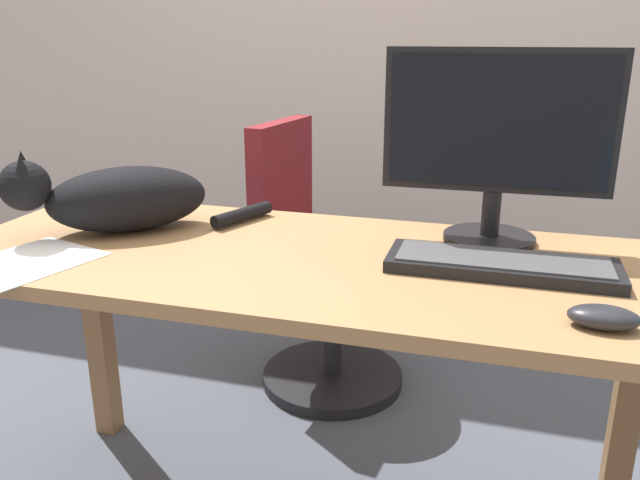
# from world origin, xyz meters

# --- Properties ---
(desk) EXTENTS (1.54, 0.62, 0.72)m
(desk) POSITION_xyz_m (0.00, 0.00, 0.62)
(desk) COLOR #9E7247
(desk) RESTS_ON ground_plane
(office_chair) EXTENTS (0.48, 0.48, 0.90)m
(office_chair) POSITION_xyz_m (-0.18, 0.72, 0.38)
(office_chair) COLOR black
(office_chair) RESTS_ON ground_plane
(monitor) EXTENTS (0.48, 0.20, 0.41)m
(monitor) POSITION_xyz_m (0.37, 0.20, 0.95)
(monitor) COLOR black
(monitor) RESTS_ON desk
(keyboard) EXTENTS (0.44, 0.15, 0.03)m
(keyboard) POSITION_xyz_m (0.40, 0.02, 0.74)
(keyboard) COLOR black
(keyboard) RESTS_ON desk
(cat) EXTENTS (0.50, 0.41, 0.20)m
(cat) POSITION_xyz_m (-0.46, 0.04, 0.80)
(cat) COLOR black
(cat) RESTS_ON desk
(computer_mouse) EXTENTS (0.11, 0.06, 0.04)m
(computer_mouse) POSITION_xyz_m (0.56, -0.20, 0.74)
(computer_mouse) COLOR #232328
(computer_mouse) RESTS_ON desk
(paper_sheet) EXTENTS (0.28, 0.34, 0.00)m
(paper_sheet) POSITION_xyz_m (-0.53, -0.22, 0.72)
(paper_sheet) COLOR white
(paper_sheet) RESTS_ON desk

